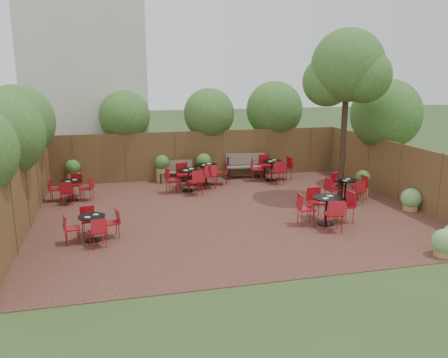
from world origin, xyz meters
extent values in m
plane|color=#354F23|center=(0.00, 0.00, 0.00)|extent=(80.00, 80.00, 0.00)
cube|color=#3B1B18|center=(0.00, 0.00, 0.01)|extent=(12.00, 10.00, 0.02)
cube|color=brown|center=(0.00, 5.00, 1.00)|extent=(12.00, 0.08, 2.00)
cube|color=brown|center=(-6.00, 0.00, 1.00)|extent=(0.08, 10.00, 2.00)
cube|color=brown|center=(6.00, 0.00, 1.00)|extent=(0.08, 10.00, 2.00)
cube|color=beige|center=(-4.50, 8.00, 4.00)|extent=(5.00, 4.00, 8.00)
sphere|color=#325E1E|center=(-6.60, 3.00, 2.74)|extent=(2.48, 2.48, 2.48)
sphere|color=#325E1E|center=(-6.50, 0.00, 2.72)|extent=(2.39, 2.39, 2.39)
sphere|color=#325E1E|center=(-3.00, 5.70, 2.62)|extent=(2.07, 2.07, 2.07)
sphere|color=#325E1E|center=(0.50, 5.60, 2.64)|extent=(2.14, 2.14, 2.14)
sphere|color=#325E1E|center=(3.50, 5.80, 2.75)|extent=(2.49, 2.49, 2.49)
sphere|color=#325E1E|center=(6.60, 2.00, 2.80)|extent=(2.68, 2.68, 2.68)
cylinder|color=black|center=(4.09, 0.56, 2.42)|extent=(0.21, 0.21, 4.80)
sphere|color=#325E1E|center=(4.09, 0.56, 4.58)|extent=(2.40, 2.40, 2.40)
sphere|color=#325E1E|center=(3.59, 0.96, 4.06)|extent=(1.68, 1.68, 1.68)
sphere|color=#325E1E|center=(4.49, 0.16, 4.25)|extent=(1.75, 1.75, 1.75)
cube|color=brown|center=(-1.10, 4.55, 0.42)|extent=(1.42, 0.52, 0.05)
cube|color=brown|center=(-1.10, 4.74, 0.67)|extent=(1.39, 0.21, 0.42)
cube|color=black|center=(-1.73, 4.55, 0.21)|extent=(0.09, 0.42, 0.37)
cube|color=black|center=(-0.47, 4.55, 0.21)|extent=(0.09, 0.42, 0.37)
cube|color=brown|center=(1.87, 4.55, 0.49)|extent=(1.69, 0.67, 0.05)
cube|color=brown|center=(1.87, 4.77, 0.79)|extent=(1.65, 0.30, 0.50)
cube|color=black|center=(1.12, 4.55, 0.24)|extent=(0.12, 0.50, 0.44)
cube|color=black|center=(2.61, 4.55, 0.24)|extent=(0.12, 0.50, 0.44)
cylinder|color=black|center=(4.19, 0.38, 0.03)|extent=(0.44, 0.44, 0.03)
cylinder|color=black|center=(4.19, 0.38, 0.39)|extent=(0.05, 0.05, 0.69)
cylinder|color=black|center=(4.19, 0.38, 0.74)|extent=(0.75, 0.75, 0.03)
cube|color=white|center=(4.31, 0.46, 0.76)|extent=(0.15, 0.11, 0.01)
cube|color=white|center=(4.09, 0.27, 0.76)|extent=(0.15, 0.11, 0.01)
cylinder|color=black|center=(-0.87, 2.93, 0.04)|extent=(0.49, 0.49, 0.03)
cylinder|color=black|center=(-0.87, 2.93, 0.43)|extent=(0.06, 0.06, 0.77)
cylinder|color=black|center=(-0.87, 2.93, 0.83)|extent=(0.84, 0.84, 0.03)
cube|color=white|center=(-0.74, 3.02, 0.85)|extent=(0.16, 0.12, 0.02)
cube|color=white|center=(-0.98, 2.80, 0.85)|extent=(0.16, 0.12, 0.02)
cylinder|color=black|center=(-4.19, -1.54, 0.03)|extent=(0.41, 0.41, 0.03)
cylinder|color=black|center=(-4.19, -1.54, 0.36)|extent=(0.05, 0.05, 0.64)
cylinder|color=black|center=(-4.19, -1.54, 0.69)|extent=(0.70, 0.70, 0.03)
cube|color=white|center=(-4.08, -1.47, 0.71)|extent=(0.15, 0.13, 0.01)
cube|color=white|center=(-4.28, -1.65, 0.71)|extent=(0.15, 0.13, 0.01)
cylinder|color=black|center=(0.00, 3.80, 0.04)|extent=(0.48, 0.48, 0.03)
cylinder|color=black|center=(0.00, 3.80, 0.42)|extent=(0.05, 0.05, 0.76)
cylinder|color=black|center=(0.00, 3.80, 0.81)|extent=(0.83, 0.83, 0.03)
cube|color=white|center=(0.13, 3.89, 0.84)|extent=(0.16, 0.12, 0.02)
cube|color=white|center=(-0.11, 3.67, 0.84)|extent=(0.16, 0.12, 0.02)
cylinder|color=black|center=(2.40, -1.79, 0.04)|extent=(0.48, 0.48, 0.03)
cylinder|color=black|center=(2.40, -1.79, 0.43)|extent=(0.06, 0.06, 0.77)
cylinder|color=black|center=(2.40, -1.79, 0.82)|extent=(0.84, 0.84, 0.03)
cube|color=white|center=(2.53, -1.70, 0.85)|extent=(0.16, 0.11, 0.02)
cube|color=white|center=(2.29, -1.92, 0.85)|extent=(0.16, 0.11, 0.02)
cylinder|color=black|center=(2.72, 3.80, 0.04)|extent=(0.49, 0.49, 0.03)
cylinder|color=black|center=(2.72, 3.80, 0.43)|extent=(0.06, 0.06, 0.78)
cylinder|color=black|center=(2.72, 3.80, 0.83)|extent=(0.84, 0.84, 0.03)
cube|color=white|center=(2.85, 3.89, 0.86)|extent=(0.16, 0.12, 0.02)
cube|color=white|center=(2.60, 3.67, 0.86)|extent=(0.16, 0.12, 0.02)
cylinder|color=black|center=(-5.00, 2.66, 0.03)|extent=(0.42, 0.42, 0.03)
cylinder|color=black|center=(-5.00, 2.66, 0.37)|extent=(0.05, 0.05, 0.66)
cylinder|color=black|center=(-5.00, 2.66, 0.71)|extent=(0.72, 0.72, 0.03)
cube|color=white|center=(-4.89, 2.74, 0.73)|extent=(0.15, 0.11, 0.01)
cube|color=white|center=(-5.09, 2.55, 0.73)|extent=(0.15, 0.11, 0.01)
cylinder|color=#9B774D|center=(-1.65, 4.68, 0.31)|extent=(0.50, 0.50, 0.57)
sphere|color=#325E1E|center=(-1.65, 4.68, 0.82)|extent=(0.60, 0.60, 0.60)
cylinder|color=#9B774D|center=(0.00, 4.37, 0.32)|extent=(0.52, 0.52, 0.60)
sphere|color=#325E1E|center=(0.00, 4.37, 0.85)|extent=(0.63, 0.63, 0.63)
cylinder|color=#9B774D|center=(-5.08, 4.70, 0.30)|extent=(0.48, 0.48, 0.55)
sphere|color=#325E1E|center=(-5.08, 4.70, 0.79)|extent=(0.58, 0.58, 0.58)
cylinder|color=#9B774D|center=(5.05, 0.75, 0.27)|extent=(0.43, 0.43, 0.49)
sphere|color=#325E1E|center=(5.05, 0.75, 0.71)|extent=(0.52, 0.52, 0.52)
cylinder|color=#9B774D|center=(4.12, -4.65, 0.12)|extent=(0.45, 0.45, 0.21)
sphere|color=#639D51|center=(4.12, -4.65, 0.38)|extent=(0.62, 0.62, 0.62)
cylinder|color=#9B774D|center=(5.70, -1.13, 0.13)|extent=(0.48, 0.48, 0.22)
sphere|color=#639D51|center=(5.70, -1.13, 0.40)|extent=(0.65, 0.65, 0.65)
camera|label=1|loc=(-3.56, -13.48, 4.39)|focal=36.76mm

